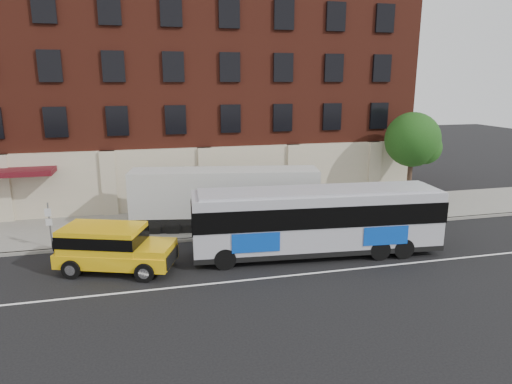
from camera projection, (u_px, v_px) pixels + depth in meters
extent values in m
plane|color=black|center=(243.00, 286.00, 18.91)|extent=(120.00, 120.00, 0.00)
cube|color=gray|center=(212.00, 221.00, 27.38)|extent=(60.00, 6.00, 0.15)
cube|color=gray|center=(220.00, 237.00, 24.55)|extent=(60.00, 0.25, 0.15)
cube|color=white|center=(241.00, 281.00, 19.38)|extent=(60.00, 0.12, 0.01)
cube|color=#592015|center=(194.00, 90.00, 33.12)|extent=(30.00, 10.00, 15.00)
cube|color=#B5AD8F|center=(205.00, 178.00, 29.58)|extent=(30.00, 0.35, 4.00)
cube|color=#4D0D15|center=(16.00, 172.00, 26.00)|extent=(4.20, 2.20, 0.30)
cube|color=#B5AD8F|center=(3.00, 188.00, 26.74)|extent=(0.90, 0.55, 4.00)
cube|color=#B5AD8F|center=(109.00, 183.00, 28.11)|extent=(0.90, 0.55, 4.00)
cube|color=#B5AD8F|center=(205.00, 178.00, 29.48)|extent=(0.90, 0.55, 4.00)
cube|color=#B5AD8F|center=(293.00, 174.00, 30.85)|extent=(0.90, 0.55, 4.00)
cube|color=#B5AD8F|center=(373.00, 170.00, 32.22)|extent=(0.90, 0.55, 4.00)
cube|color=black|center=(56.00, 122.00, 26.73)|extent=(1.30, 0.20, 1.80)
cube|color=black|center=(117.00, 121.00, 27.53)|extent=(1.30, 0.20, 1.80)
cube|color=black|center=(176.00, 120.00, 28.33)|extent=(1.30, 0.20, 1.80)
cube|color=black|center=(231.00, 119.00, 29.13)|extent=(1.30, 0.20, 1.80)
cube|color=black|center=(283.00, 118.00, 29.93)|extent=(1.30, 0.20, 1.80)
cube|color=black|center=(332.00, 117.00, 30.73)|extent=(1.30, 0.20, 1.80)
cube|color=black|center=(379.00, 116.00, 31.53)|extent=(1.30, 0.20, 1.80)
cube|color=black|center=(50.00, 66.00, 25.96)|extent=(1.30, 0.20, 1.80)
cube|color=black|center=(113.00, 66.00, 26.76)|extent=(1.30, 0.20, 1.80)
cube|color=black|center=(173.00, 67.00, 27.56)|extent=(1.30, 0.20, 1.80)
cube|color=black|center=(230.00, 67.00, 28.36)|extent=(1.30, 0.20, 1.80)
cube|color=black|center=(283.00, 68.00, 29.16)|extent=(1.30, 0.20, 1.80)
cube|color=black|center=(334.00, 68.00, 29.96)|extent=(1.30, 0.20, 1.80)
cube|color=black|center=(382.00, 68.00, 30.76)|extent=(1.30, 0.20, 1.80)
cube|color=black|center=(44.00, 6.00, 25.20)|extent=(1.30, 0.20, 1.80)
cube|color=black|center=(109.00, 9.00, 26.00)|extent=(1.30, 0.20, 1.80)
cube|color=black|center=(171.00, 11.00, 26.80)|extent=(1.30, 0.20, 1.80)
cube|color=black|center=(229.00, 13.00, 27.59)|extent=(1.30, 0.20, 1.80)
cube|color=black|center=(284.00, 15.00, 28.39)|extent=(1.30, 0.20, 1.80)
cube|color=black|center=(336.00, 17.00, 29.19)|extent=(1.30, 0.20, 1.80)
cube|color=black|center=(385.00, 18.00, 29.99)|extent=(1.30, 0.20, 1.80)
cube|color=black|center=(32.00, 193.00, 27.21)|extent=(2.60, 0.15, 2.80)
cube|color=black|center=(135.00, 188.00, 28.58)|extent=(2.60, 0.15, 2.80)
cube|color=black|center=(228.00, 183.00, 29.95)|extent=(2.60, 0.15, 2.80)
cube|color=black|center=(313.00, 178.00, 31.32)|extent=(2.60, 0.15, 2.80)
cylinder|color=slate|center=(50.00, 227.00, 22.52)|extent=(0.07, 0.07, 2.50)
cube|color=silver|center=(48.00, 212.00, 22.19)|extent=(0.30, 0.03, 0.40)
cube|color=silver|center=(49.00, 222.00, 22.31)|extent=(0.30, 0.03, 0.35)
cylinder|color=#35231A|center=(409.00, 182.00, 30.56)|extent=(0.32, 0.32, 3.00)
sphere|color=#1A4213|center=(413.00, 140.00, 29.87)|extent=(3.60, 3.60, 3.60)
sphere|color=#1A4213|center=(425.00, 148.00, 29.77)|extent=(2.20, 2.20, 2.20)
sphere|color=#1A4213|center=(401.00, 145.00, 30.20)|extent=(2.00, 2.00, 2.00)
cube|color=#AEAFB8|center=(317.00, 220.00, 21.92)|extent=(12.15, 3.49, 2.85)
cube|color=black|center=(316.00, 246.00, 22.24)|extent=(12.21, 3.54, 0.25)
cube|color=#AEAFB8|center=(318.00, 190.00, 21.57)|extent=(11.53, 3.14, 0.12)
cube|color=black|center=(317.00, 211.00, 21.81)|extent=(12.24, 3.58, 1.00)
cube|color=#0C40B4|center=(256.00, 243.00, 20.34)|extent=(2.19, 0.22, 0.90)
cube|color=#0C40B4|center=(365.00, 220.00, 23.72)|extent=(2.19, 0.22, 0.90)
cylinder|color=black|center=(225.00, 259.00, 20.46)|extent=(1.02, 0.38, 1.00)
cylinder|color=black|center=(221.00, 242.00, 22.63)|extent=(1.02, 0.38, 1.00)
cylinder|color=black|center=(380.00, 250.00, 21.56)|extent=(1.02, 0.38, 1.00)
cylinder|color=black|center=(362.00, 234.00, 23.73)|extent=(1.02, 0.38, 1.00)
cylinder|color=black|center=(403.00, 248.00, 21.74)|extent=(1.02, 0.38, 1.00)
cylinder|color=black|center=(383.00, 233.00, 23.90)|extent=(1.02, 0.38, 1.00)
cube|color=yellow|center=(117.00, 256.00, 20.30)|extent=(5.47, 3.68, 0.63)
cube|color=yellow|center=(103.00, 238.00, 20.16)|extent=(3.97, 3.11, 1.05)
cube|color=black|center=(103.00, 237.00, 20.14)|extent=(4.02, 3.17, 0.53)
cube|color=yellow|center=(154.00, 248.00, 20.01)|extent=(2.16, 2.42, 0.32)
cube|color=black|center=(172.00, 257.00, 20.02)|extent=(0.63, 1.61, 0.58)
cylinder|color=black|center=(59.00, 244.00, 20.46)|extent=(0.49, 0.83, 0.80)
cylinder|color=black|center=(145.00, 273.00, 19.20)|extent=(0.89, 0.56, 0.84)
cylinder|color=silver|center=(145.00, 273.00, 19.20)|extent=(0.54, 0.45, 0.46)
cylinder|color=black|center=(160.00, 254.00, 21.19)|extent=(0.89, 0.56, 0.84)
cylinder|color=silver|center=(160.00, 254.00, 21.19)|extent=(0.54, 0.45, 0.46)
cylinder|color=black|center=(71.00, 269.00, 19.53)|extent=(0.89, 0.56, 0.84)
cylinder|color=silver|center=(71.00, 269.00, 19.53)|extent=(0.54, 0.45, 0.46)
cylinder|color=black|center=(93.00, 252.00, 21.52)|extent=(0.89, 0.56, 0.84)
cylinder|color=silver|center=(93.00, 252.00, 21.52)|extent=(0.54, 0.45, 0.46)
cube|color=black|center=(225.00, 221.00, 26.04)|extent=(10.70, 3.89, 0.96)
cube|color=silver|center=(225.00, 191.00, 25.62)|extent=(10.71, 3.92, 2.54)
cylinder|color=black|center=(154.00, 229.00, 24.83)|extent=(0.90, 0.39, 0.87)
cylinder|color=black|center=(159.00, 218.00, 26.78)|extent=(0.90, 0.39, 0.87)
cylinder|color=black|center=(173.00, 228.00, 24.90)|extent=(0.90, 0.39, 0.87)
cylinder|color=black|center=(177.00, 217.00, 26.84)|extent=(0.90, 0.39, 0.87)
cylinder|color=black|center=(277.00, 226.00, 25.25)|extent=(0.90, 0.39, 0.87)
cylinder|color=black|center=(274.00, 216.00, 27.20)|extent=(0.90, 0.39, 0.87)
cylinder|color=black|center=(296.00, 226.00, 25.31)|extent=(0.90, 0.39, 0.87)
cylinder|color=black|center=(291.00, 215.00, 27.26)|extent=(0.90, 0.39, 0.87)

